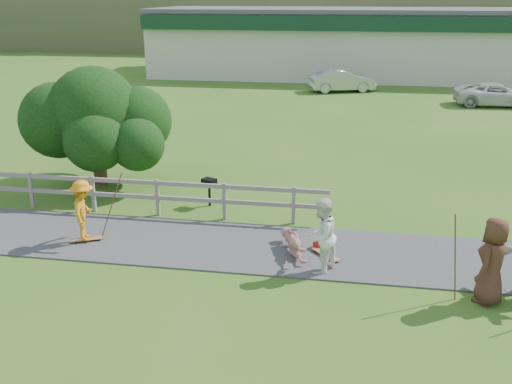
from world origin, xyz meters
TOP-DOWN VIEW (x-y plane):
  - ground at (0.00, 0.00)m, footprint 260.00×260.00m
  - path at (0.00, 1.50)m, footprint 34.00×3.00m
  - fence at (-4.62, 3.30)m, footprint 15.05×0.10m
  - strip_mall at (4.00, 34.94)m, footprint 32.50×10.75m
  - skater_rider at (-3.23, 1.11)m, footprint 0.84×1.16m
  - skater_fallen at (2.22, 1.33)m, footprint 1.67×0.93m
  - spectator_a at (2.92, 0.45)m, footprint 1.03×1.11m
  - spectator_c at (6.51, -0.33)m, footprint 1.01×1.10m
  - car_silver at (2.74, 26.74)m, footprint 4.60×2.86m
  - car_white at (11.72, 23.13)m, footprint 4.82×2.41m
  - tree at (-4.85, 5.69)m, footprint 4.76×4.76m
  - bbq at (-0.70, 4.32)m, footprint 0.49×0.44m
  - longboard_rider at (-3.23, 1.11)m, footprint 0.80×0.52m
  - longboard_fallen at (3.02, 1.23)m, footprint 0.77×0.85m
  - helmet at (2.82, 1.68)m, footprint 0.31×0.31m
  - pole_rider at (-2.63, 1.51)m, footprint 0.03×0.03m
  - pole_spec_left at (5.76, -0.36)m, footprint 0.03×0.03m

SIDE VIEW (x-z plane):
  - ground at x=0.00m, z-range 0.00..0.00m
  - path at x=0.00m, z-range 0.00..0.04m
  - longboard_rider at x=-3.23m, z-range 0.00..0.09m
  - longboard_fallen at x=3.02m, z-range 0.00..0.10m
  - helmet at x=2.82m, z-range 0.00..0.31m
  - skater_fallen at x=2.22m, z-range 0.00..0.60m
  - bbq at x=-0.70m, z-range 0.00..0.87m
  - car_white at x=11.72m, z-range 0.00..1.31m
  - car_silver at x=2.74m, z-range 0.00..1.43m
  - fence at x=-4.62m, z-range 0.17..1.27m
  - skater_rider at x=-3.23m, z-range 0.00..1.61m
  - spectator_a at x=2.92m, z-range 0.00..1.82m
  - spectator_c at x=6.51m, z-range 0.00..1.89m
  - pole_spec_left at x=5.76m, z-range 0.00..1.96m
  - pole_rider at x=-2.63m, z-range 0.00..1.98m
  - tree at x=-4.85m, z-range 0.00..3.48m
  - strip_mall at x=4.00m, z-range 0.03..5.13m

